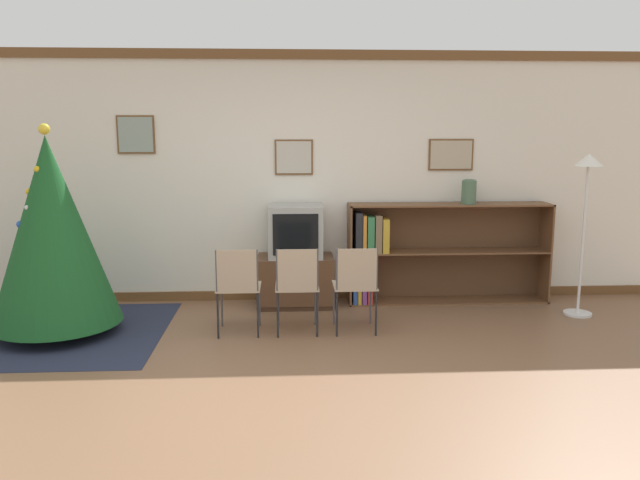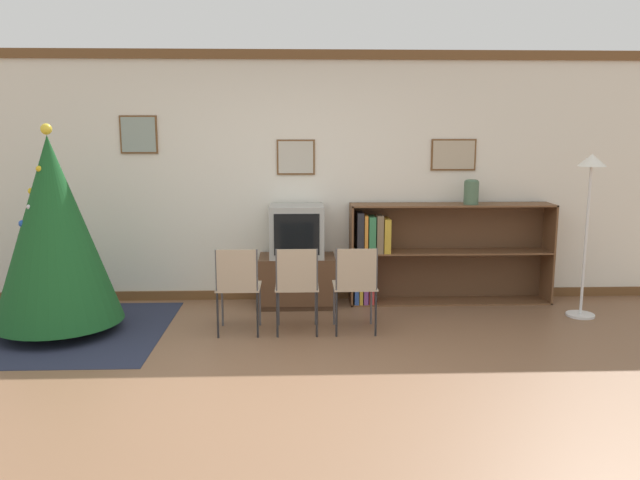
# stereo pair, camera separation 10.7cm
# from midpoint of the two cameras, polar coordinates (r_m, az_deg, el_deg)

# --- Properties ---
(ground_plane) EXTENTS (24.00, 24.00, 0.00)m
(ground_plane) POSITION_cam_midpoint_polar(r_m,az_deg,el_deg) (4.69, -2.20, -13.45)
(ground_plane) COLOR brown
(wall_back) EXTENTS (8.68, 0.11, 2.70)m
(wall_back) POSITION_cam_midpoint_polar(r_m,az_deg,el_deg) (6.85, -2.24, 5.71)
(wall_back) COLOR silver
(wall_back) RESTS_ON ground_plane
(area_rug) EXTENTS (1.93, 1.92, 0.01)m
(area_rug) POSITION_cam_midpoint_polar(r_m,az_deg,el_deg) (6.37, -22.11, -7.76)
(area_rug) COLOR #23283D
(area_rug) RESTS_ON ground_plane
(christmas_tree) EXTENTS (1.15, 1.15, 1.92)m
(christmas_tree) POSITION_cam_midpoint_polar(r_m,az_deg,el_deg) (6.15, -22.70, 0.79)
(christmas_tree) COLOR maroon
(christmas_tree) RESTS_ON area_rug
(tv_console) EXTENTS (0.80, 0.50, 0.54)m
(tv_console) POSITION_cam_midpoint_polar(r_m,az_deg,el_deg) (6.71, -1.66, -3.74)
(tv_console) COLOR #412A1A
(tv_console) RESTS_ON ground_plane
(television) EXTENTS (0.57, 0.48, 0.55)m
(television) POSITION_cam_midpoint_polar(r_m,az_deg,el_deg) (6.59, -1.68, 0.84)
(television) COLOR #9E9E99
(television) RESTS_ON tv_console
(folding_chair_left) EXTENTS (0.40, 0.40, 0.82)m
(folding_chair_left) POSITION_cam_midpoint_polar(r_m,az_deg,el_deg) (5.75, -6.99, -4.09)
(folding_chair_left) COLOR tan
(folding_chair_left) RESTS_ON ground_plane
(folding_chair_center) EXTENTS (0.40, 0.40, 0.82)m
(folding_chair_center) POSITION_cam_midpoint_polar(r_m,az_deg,el_deg) (5.73, -1.59, -4.07)
(folding_chair_center) COLOR tan
(folding_chair_center) RESTS_ON ground_plane
(folding_chair_right) EXTENTS (0.40, 0.40, 0.82)m
(folding_chair_right) POSITION_cam_midpoint_polar(r_m,az_deg,el_deg) (5.76, 3.80, -4.02)
(folding_chair_right) COLOR tan
(folding_chair_right) RESTS_ON ground_plane
(bookshelf) EXTENTS (2.19, 0.36, 1.08)m
(bookshelf) POSITION_cam_midpoint_polar(r_m,az_deg,el_deg) (6.88, 9.49, -1.13)
(bookshelf) COLOR brown
(bookshelf) RESTS_ON ground_plane
(vase) EXTENTS (0.16, 0.16, 0.26)m
(vase) POSITION_cam_midpoint_polar(r_m,az_deg,el_deg) (6.85, 14.10, 4.30)
(vase) COLOR #47664C
(vase) RESTS_ON bookshelf
(standing_lamp) EXTENTS (0.28, 0.28, 1.64)m
(standing_lamp) POSITION_cam_midpoint_polar(r_m,az_deg,el_deg) (6.71, 23.83, 3.96)
(standing_lamp) COLOR silver
(standing_lamp) RESTS_ON ground_plane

